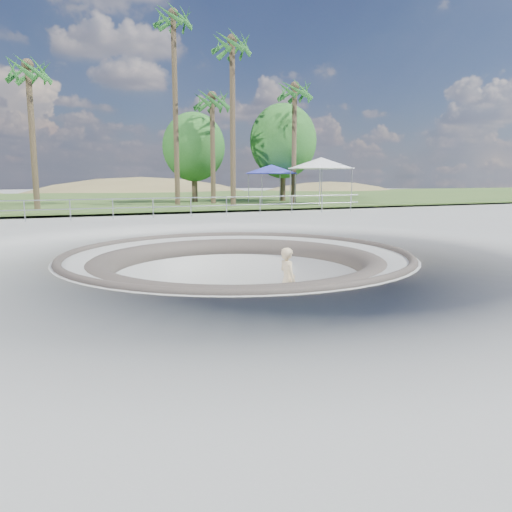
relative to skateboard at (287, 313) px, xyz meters
name	(u,v)px	position (x,y,z in m)	size (l,w,h in m)	color
ground	(237,254)	(-1.43, 0.48, 1.83)	(180.00, 180.00, 0.00)	#9D9E99
skate_bowl	(238,314)	(-1.43, 0.48, 0.00)	(14.00, 14.00, 4.10)	#9D9E99
grass_strip	(104,199)	(-1.43, 34.48, 2.05)	(180.00, 36.00, 0.12)	#3F6126
distant_hills	(115,244)	(2.35, 57.66, -5.19)	(103.20, 45.00, 28.60)	brown
safety_railing	(153,208)	(-1.43, 12.48, 2.52)	(25.00, 0.06, 1.03)	gray
skateboard	(287,313)	(0.00, 0.00, 0.00)	(0.93, 0.30, 0.09)	olive
skater	(288,280)	(0.00, 0.00, 1.02)	(0.73, 0.48, 1.99)	beige
canopy_white	(321,163)	(11.99, 18.48, 5.04)	(6.47, 6.47, 3.35)	gray
canopy_blue	(271,169)	(9.58, 21.78, 4.64)	(5.73, 5.73, 2.90)	gray
palm_b	(28,74)	(-6.93, 20.72, 10.14)	(2.60, 2.60, 9.47)	brown
palm_c	(173,27)	(2.27, 21.93, 14.09)	(2.60, 2.60, 13.79)	brown
palm_d	(212,103)	(5.10, 22.37, 9.37)	(2.60, 2.60, 8.63)	brown
palm_e	(232,51)	(5.40, 18.98, 12.22)	(2.60, 2.60, 11.72)	brown
palm_f	(295,94)	(11.05, 20.92, 10.16)	(2.60, 2.60, 9.48)	brown
bushy_tree_mid	(194,147)	(4.50, 25.21, 6.36)	(4.88, 4.44, 7.04)	brown
bushy_tree_right	(283,141)	(11.74, 24.17, 6.93)	(5.52, 5.02, 7.96)	brown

